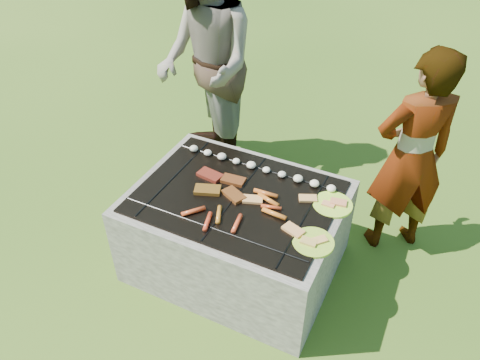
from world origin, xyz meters
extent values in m
plane|color=#2A4B12|center=(0.00, 0.00, 0.00)|extent=(60.00, 60.00, 0.00)
cube|color=#A69D93|center=(0.00, 0.41, 0.30)|extent=(1.30, 0.18, 0.60)
cube|color=#A7A094|center=(0.00, -0.41, 0.30)|extent=(1.30, 0.18, 0.60)
cube|color=gray|center=(-0.56, 0.00, 0.30)|extent=(0.18, 0.64, 0.60)
cube|color=#9C968B|center=(0.56, 0.00, 0.30)|extent=(0.18, 0.64, 0.60)
cube|color=black|center=(0.00, 0.00, 0.24)|extent=(0.94, 0.64, 0.48)
sphere|color=#FF5914|center=(0.00, 0.00, 0.46)|extent=(0.10, 0.10, 0.10)
cube|color=black|center=(0.00, 0.00, 0.61)|extent=(1.20, 0.90, 0.01)
cylinder|color=black|center=(-0.45, 0.00, 0.61)|extent=(0.01, 0.88, 0.01)
cylinder|color=black|center=(0.00, 0.00, 0.61)|extent=(0.01, 0.88, 0.01)
cylinder|color=black|center=(0.45, 0.00, 0.61)|extent=(0.01, 0.88, 0.01)
cylinder|color=black|center=(0.00, -0.32, 0.61)|extent=(1.18, 0.01, 0.01)
cylinder|color=black|center=(0.00, 0.32, 0.61)|extent=(1.18, 0.01, 0.01)
ellipsoid|color=beige|center=(-0.49, 0.30, 0.63)|extent=(0.06, 0.06, 0.04)
ellipsoid|color=white|center=(-0.38, 0.30, 0.63)|extent=(0.06, 0.06, 0.04)
ellipsoid|color=beige|center=(-0.26, 0.30, 0.63)|extent=(0.06, 0.06, 0.04)
ellipsoid|color=white|center=(-0.15, 0.30, 0.63)|extent=(0.05, 0.05, 0.04)
ellipsoid|color=white|center=(-0.04, 0.30, 0.63)|extent=(0.06, 0.06, 0.04)
ellipsoid|color=white|center=(0.07, 0.30, 0.63)|extent=(0.05, 0.05, 0.04)
ellipsoid|color=beige|center=(0.18, 0.30, 0.63)|extent=(0.05, 0.05, 0.04)
ellipsoid|color=beige|center=(0.29, 0.30, 0.63)|extent=(0.06, 0.06, 0.04)
ellipsoid|color=#EEE3C9|center=(0.40, 0.30, 0.63)|extent=(0.06, 0.06, 0.04)
ellipsoid|color=white|center=(0.51, 0.30, 0.63)|extent=(0.06, 0.06, 0.04)
cube|color=#9C2D1C|center=(-0.24, 0.10, 0.62)|extent=(0.17, 0.11, 0.02)
cube|color=#90421A|center=(-0.08, 0.12, 0.62)|extent=(0.16, 0.10, 0.02)
cube|color=#98611B|center=(-0.18, -0.04, 0.62)|extent=(0.18, 0.14, 0.02)
cube|color=#964E1B|center=(-0.01, -0.01, 0.62)|extent=(0.17, 0.14, 0.02)
cylinder|color=#DB5924|center=(0.16, 0.08, 0.63)|extent=(0.16, 0.03, 0.03)
cylinder|color=#CF6722|center=(0.20, 0.03, 0.63)|extent=(0.16, 0.07, 0.03)
cylinder|color=#B94C1E|center=(0.24, -0.02, 0.62)|extent=(0.13, 0.05, 0.02)
cylinder|color=orange|center=(0.28, -0.07, 0.63)|extent=(0.16, 0.04, 0.03)
cylinder|color=orange|center=(-0.01, -0.22, 0.63)|extent=(0.08, 0.14, 0.03)
cylinder|color=#EF5A27|center=(0.12, -0.24, 0.63)|extent=(0.05, 0.15, 0.03)
cylinder|color=#D54823|center=(-0.16, -0.26, 0.63)|extent=(0.11, 0.13, 0.03)
cylinder|color=#D84623|center=(-0.04, -0.30, 0.63)|extent=(0.07, 0.15, 0.03)
cube|color=tan|center=(0.11, 0.00, 0.62)|extent=(0.14, 0.11, 0.02)
cube|color=tan|center=(0.43, -0.14, 0.62)|extent=(0.14, 0.11, 0.02)
cube|color=tan|center=(0.41, 0.16, 0.62)|extent=(0.13, 0.10, 0.01)
cylinder|color=#E8F83B|center=(0.56, 0.19, 0.61)|extent=(0.27, 0.27, 0.02)
cube|color=#E8A477|center=(0.54, 0.17, 0.62)|extent=(0.08, 0.05, 0.01)
cube|color=tan|center=(0.59, 0.21, 0.62)|extent=(0.11, 0.08, 0.02)
cylinder|color=#DEF23A|center=(0.56, -0.17, 0.61)|extent=(0.29, 0.29, 0.01)
cube|color=tan|center=(0.54, -0.19, 0.62)|extent=(0.09, 0.06, 0.01)
cube|color=#E1BF73|center=(0.59, -0.15, 0.62)|extent=(0.09, 0.10, 0.01)
imported|color=#9E9484|center=(0.91, 0.70, 0.74)|extent=(0.65, 0.61, 1.49)
imported|color=gray|center=(-0.74, 0.93, 0.95)|extent=(1.15, 1.16, 1.89)
camera|label=1|loc=(1.00, -1.98, 2.48)|focal=35.00mm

